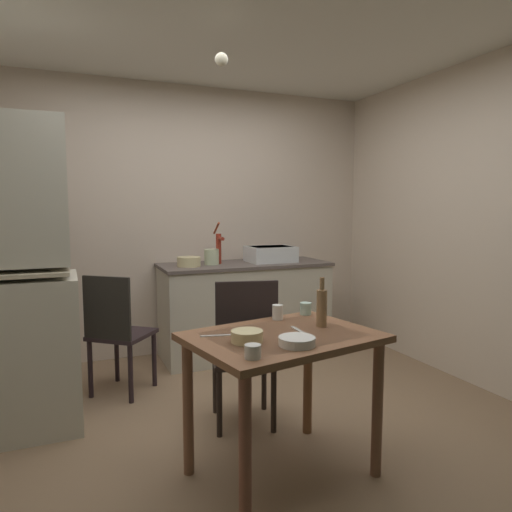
% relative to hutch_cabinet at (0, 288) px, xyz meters
% --- Properties ---
extents(ground_plane, '(4.81, 4.81, 0.00)m').
position_rel_hutch_cabinet_xyz_m(ground_plane, '(1.44, -0.56, -0.91)').
color(ground_plane, '#8A6E52').
extents(wall_back, '(3.91, 0.10, 2.55)m').
position_rel_hutch_cabinet_xyz_m(wall_back, '(1.44, 1.25, 0.36)').
color(wall_back, beige).
rests_on(wall_back, ground).
extents(wall_right, '(0.10, 3.62, 2.55)m').
position_rel_hutch_cabinet_xyz_m(wall_right, '(3.40, -0.56, 0.36)').
color(wall_right, beige).
rests_on(wall_right, ground).
extents(ceiling_slab, '(3.91, 3.62, 0.10)m').
position_rel_hutch_cabinet_xyz_m(ceiling_slab, '(1.44, -0.56, 1.69)').
color(ceiling_slab, silver).
extents(hutch_cabinet, '(0.89, 0.57, 1.95)m').
position_rel_hutch_cabinet_xyz_m(hutch_cabinet, '(0.00, 0.00, 0.00)').
color(hutch_cabinet, beige).
rests_on(hutch_cabinet, ground).
extents(counter_cabinet, '(1.59, 0.64, 0.88)m').
position_rel_hutch_cabinet_xyz_m(counter_cabinet, '(1.94, 0.88, -0.47)').
color(counter_cabinet, beige).
rests_on(counter_cabinet, ground).
extents(sink_basin, '(0.44, 0.34, 0.15)m').
position_rel_hutch_cabinet_xyz_m(sink_basin, '(2.21, 0.88, 0.05)').
color(sink_basin, white).
rests_on(sink_basin, counter_cabinet).
extents(hand_pump, '(0.05, 0.27, 0.39)m').
position_rel_hutch_cabinet_xyz_m(hand_pump, '(1.70, 0.93, 0.14)').
color(hand_pump, maroon).
rests_on(hand_pump, counter_cabinet).
extents(mixing_bowl_counter, '(0.21, 0.21, 0.09)m').
position_rel_hutch_cabinet_xyz_m(mixing_bowl_counter, '(1.39, 0.83, 0.01)').
color(mixing_bowl_counter, beige).
rests_on(mixing_bowl_counter, counter_cabinet).
extents(stoneware_crock, '(0.13, 0.13, 0.14)m').
position_rel_hutch_cabinet_xyz_m(stoneware_crock, '(1.62, 0.88, 0.04)').
color(stoneware_crock, beige).
rests_on(stoneware_crock, counter_cabinet).
extents(dining_table, '(1.05, 0.85, 0.76)m').
position_rel_hutch_cabinet_xyz_m(dining_table, '(1.40, -1.09, -0.28)').
color(dining_table, brown).
rests_on(dining_table, ground).
extents(chair_far_side, '(0.48, 0.48, 0.97)m').
position_rel_hutch_cabinet_xyz_m(chair_far_side, '(1.40, -0.52, -0.41)').
color(chair_far_side, '#2C221E').
rests_on(chair_far_side, ground).
extents(chair_by_counter, '(0.56, 0.56, 0.92)m').
position_rel_hutch_cabinet_xyz_m(chair_by_counter, '(0.71, 0.32, -0.42)').
color(chair_by_counter, '#2A1E22').
rests_on(chair_by_counter, ground).
extents(serving_bowl_wide, '(0.17, 0.17, 0.04)m').
position_rel_hutch_cabinet_xyz_m(serving_bowl_wide, '(1.38, -1.29, -0.13)').
color(serving_bowl_wide, white).
rests_on(serving_bowl_wide, dining_table).
extents(soup_bowl_small, '(0.15, 0.15, 0.06)m').
position_rel_hutch_cabinet_xyz_m(soup_bowl_small, '(1.18, -1.15, -0.13)').
color(soup_bowl_small, beige).
rests_on(soup_bowl_small, dining_table).
extents(mug_dark, '(0.07, 0.07, 0.07)m').
position_rel_hutch_cabinet_xyz_m(mug_dark, '(1.72, -0.75, -0.12)').
color(mug_dark, '#ADD1C1').
rests_on(mug_dark, dining_table).
extents(teacup_cream, '(0.06, 0.06, 0.09)m').
position_rel_hutch_cabinet_xyz_m(teacup_cream, '(1.51, -0.80, -0.11)').
color(teacup_cream, white).
rests_on(teacup_cream, dining_table).
extents(mug_tall, '(0.07, 0.07, 0.06)m').
position_rel_hutch_cabinet_xyz_m(mug_tall, '(1.11, -1.39, -0.12)').
color(mug_tall, white).
rests_on(mug_tall, dining_table).
extents(glass_bottle, '(0.06, 0.06, 0.27)m').
position_rel_hutch_cabinet_xyz_m(glass_bottle, '(1.66, -1.03, -0.04)').
color(glass_bottle, olive).
rests_on(glass_bottle, dining_table).
extents(table_knife, '(0.21, 0.06, 0.00)m').
position_rel_hutch_cabinet_xyz_m(table_knife, '(1.10, -1.00, -0.15)').
color(table_knife, silver).
rests_on(table_knife, dining_table).
extents(teaspoon_near_bowl, '(0.03, 0.16, 0.00)m').
position_rel_hutch_cabinet_xyz_m(teaspoon_near_bowl, '(1.50, -1.06, -0.15)').
color(teaspoon_near_bowl, beige).
rests_on(teaspoon_near_bowl, dining_table).
extents(pendant_bulb, '(0.08, 0.08, 0.08)m').
position_rel_hutch_cabinet_xyz_m(pendant_bulb, '(1.30, -0.41, 1.39)').
color(pendant_bulb, '#F9EFCC').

